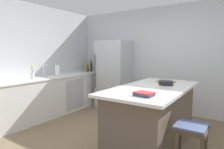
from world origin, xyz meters
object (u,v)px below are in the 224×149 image
syrup_bottle (87,68)px  mixing_bowl (166,83)px  cutting_board (166,82)px  bar_stool (191,135)px  flower_vase (32,75)px  olive_oil_bottle (86,67)px  refrigerator (114,74)px  sink_faucet (44,70)px  hot_sauce_bottle (88,69)px  paper_towel_roll (58,71)px  wine_bottle (91,67)px  cookbook_stack (144,94)px  kitchen_island (153,115)px

syrup_bottle → mixing_bowl: bearing=-22.2°
cutting_board → bar_stool: bearing=-59.2°
flower_vase → olive_oil_bottle: 1.70m
refrigerator → syrup_bottle: refrigerator is taller
bar_stool → sink_faucet: size_ratio=2.15×
mixing_bowl → olive_oil_bottle: bearing=159.1°
hot_sauce_bottle → syrup_bottle: syrup_bottle is taller
paper_towel_roll → mixing_bowl: (2.64, 0.05, -0.07)m
refrigerator → syrup_bottle: bearing=-176.8°
flower_vase → wine_bottle: 1.98m
syrup_bottle → cookbook_stack: (2.77, -2.07, -0.05)m
flower_vase → cutting_board: size_ratio=0.93×
wine_bottle → syrup_bottle: 0.19m
cookbook_stack → cutting_board: size_ratio=0.79×
olive_oil_bottle → cutting_board: size_ratio=1.09×
paper_towel_roll → cutting_board: 2.57m
wine_bottle → mixing_bowl: (2.71, -1.30, -0.08)m
syrup_bottle → cutting_board: syrup_bottle is taller
mixing_bowl → hot_sauce_bottle: bearing=156.3°
flower_vase → wine_bottle: (-0.00, 1.98, 0.05)m
kitchen_island → cookbook_stack: 0.85m
sink_faucet → syrup_bottle: (0.02, 1.46, -0.06)m
kitchen_island → refrigerator: size_ratio=1.13×
bar_stool → refrigerator: bearing=139.8°
bar_stool → wine_bottle: (-3.30, 2.17, 0.53)m
hot_sauce_bottle → refrigerator: bearing=-3.2°
refrigerator → kitchen_island: bearing=-40.2°
kitchen_island → cutting_board: (0.01, 0.58, 0.47)m
mixing_bowl → cutting_board: bearing=108.4°
hot_sauce_bottle → olive_oil_bottle: (0.11, -0.20, 0.06)m
syrup_bottle → olive_oil_bottle: size_ratio=0.70×
bar_stool → mixing_bowl: 1.15m
refrigerator → syrup_bottle: 0.93m
flower_vase → mixing_bowl: size_ratio=1.25×
hot_sauce_bottle → wine_bottle: bearing=51.3°
flower_vase → hot_sauce_bottle: (-0.07, 1.90, -0.01)m
kitchen_island → mixing_bowl: 0.58m
hot_sauce_bottle → mixing_bowl: (2.77, -1.22, -0.02)m
kitchen_island → cookbook_stack: (0.14, -0.68, 0.49)m
olive_oil_bottle → cookbook_stack: bearing=-36.2°
kitchen_island → olive_oil_bottle: (-2.55, 1.29, 0.58)m
bar_stool → flower_vase: size_ratio=2.13×
sink_faucet → paper_towel_roll: size_ratio=0.96×
hot_sauce_bottle → cutting_board: size_ratio=0.63×
hot_sauce_bottle → cutting_board: bearing=-18.9°
refrigerator → hot_sauce_bottle: (-0.96, 0.05, 0.10)m
kitchen_island → cookbook_stack: bearing=-78.1°
paper_towel_roll → mixing_bowl: size_ratio=1.29×
olive_oil_bottle → refrigerator: bearing=9.9°
wine_bottle → hot_sauce_bottle: size_ratio=1.68×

